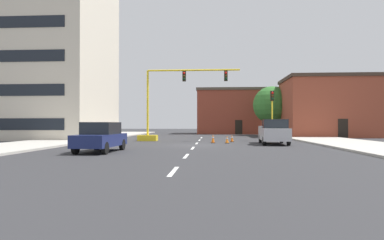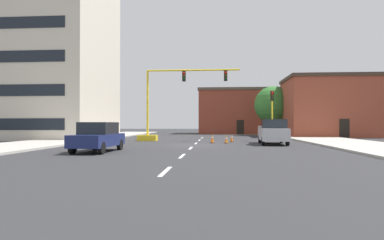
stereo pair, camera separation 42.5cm
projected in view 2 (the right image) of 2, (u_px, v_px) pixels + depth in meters
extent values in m
plane|color=#2D2D30|center=(194.00, 145.00, 25.59)|extent=(160.00, 160.00, 0.00)
cube|color=#B2ADA3|center=(79.00, 139.00, 34.51)|extent=(6.00, 56.00, 0.14)
cube|color=#B2ADA3|center=(327.00, 140.00, 32.62)|extent=(6.00, 56.00, 0.14)
cube|color=silver|center=(165.00, 171.00, 11.63)|extent=(0.16, 2.40, 0.01)
cube|color=silver|center=(182.00, 156.00, 17.11)|extent=(0.16, 2.40, 0.01)
cube|color=silver|center=(191.00, 148.00, 22.60)|extent=(0.16, 2.40, 0.01)
cube|color=silver|center=(196.00, 143.00, 28.08)|extent=(0.16, 2.40, 0.01)
cube|color=silver|center=(199.00, 140.00, 33.56)|extent=(0.16, 2.40, 0.01)
cube|color=silver|center=(202.00, 138.00, 39.05)|extent=(0.16, 2.40, 0.01)
cube|color=beige|center=(35.00, 40.00, 38.25)|extent=(15.96, 12.89, 22.42)
cube|color=brown|center=(238.00, 113.00, 55.49)|extent=(12.76, 8.51, 6.85)
cube|color=#4C4238|center=(238.00, 91.00, 55.53)|extent=(13.06, 8.81, 0.40)
cube|color=black|center=(240.00, 127.00, 51.20)|extent=(1.10, 0.06, 2.20)
cube|color=brown|center=(332.00, 109.00, 41.93)|extent=(11.19, 8.13, 7.07)
cube|color=#3D2D23|center=(332.00, 79.00, 41.97)|extent=(11.49, 8.43, 0.40)
cube|color=black|center=(344.00, 129.00, 37.82)|extent=(1.10, 0.06, 2.20)
cube|color=yellow|center=(148.00, 138.00, 32.20)|extent=(1.80, 1.20, 0.55)
cylinder|color=yellow|center=(148.00, 103.00, 32.24)|extent=(0.20, 0.20, 6.20)
cylinder|color=yellow|center=(193.00, 70.00, 31.94)|extent=(8.80, 0.16, 0.16)
cube|color=black|center=(184.00, 76.00, 32.00)|extent=(0.32, 0.36, 0.95)
sphere|color=red|center=(184.00, 73.00, 31.81)|extent=(0.20, 0.20, 0.20)
sphere|color=#38280A|center=(184.00, 76.00, 31.81)|extent=(0.20, 0.20, 0.20)
sphere|color=black|center=(184.00, 79.00, 31.81)|extent=(0.20, 0.20, 0.20)
cube|color=black|center=(226.00, 76.00, 31.70)|extent=(0.32, 0.36, 0.95)
sphere|color=red|center=(226.00, 73.00, 31.51)|extent=(0.20, 0.20, 0.20)
sphere|color=#38280A|center=(226.00, 76.00, 31.51)|extent=(0.20, 0.20, 0.20)
sphere|color=black|center=(226.00, 79.00, 31.51)|extent=(0.20, 0.20, 0.20)
cylinder|color=yellow|center=(272.00, 116.00, 32.14)|extent=(0.14, 0.14, 4.80)
cube|color=black|center=(272.00, 96.00, 32.16)|extent=(0.32, 0.36, 0.95)
sphere|color=red|center=(272.00, 93.00, 31.98)|extent=(0.20, 0.20, 0.20)
sphere|color=#38280A|center=(272.00, 96.00, 31.98)|extent=(0.20, 0.20, 0.20)
sphere|color=black|center=(272.00, 99.00, 31.97)|extent=(0.20, 0.20, 0.20)
cylinder|color=brown|center=(273.00, 127.00, 46.71)|extent=(0.36, 0.36, 2.29)
sphere|color=#33702D|center=(273.00, 105.00, 46.74)|extent=(5.24, 5.24, 5.24)
cube|color=#BCBCC1|center=(273.00, 134.00, 27.02)|extent=(2.31, 5.51, 0.95)
cube|color=#1E2328|center=(274.00, 124.00, 26.14)|extent=(1.94, 1.90, 0.70)
cube|color=#BCBCC1|center=(271.00, 127.00, 28.21)|extent=(2.16, 2.92, 0.16)
cylinder|color=black|center=(288.00, 141.00, 25.08)|extent=(0.26, 0.69, 0.68)
cylinder|color=black|center=(263.00, 141.00, 25.32)|extent=(0.26, 0.69, 0.68)
cylinder|color=black|center=(281.00, 139.00, 28.72)|extent=(0.26, 0.69, 0.68)
cylinder|color=black|center=(260.00, 139.00, 28.96)|extent=(0.26, 0.69, 0.68)
cube|color=navy|center=(98.00, 140.00, 19.65)|extent=(1.99, 4.56, 0.70)
cube|color=#1E2328|center=(99.00, 128.00, 19.76)|extent=(1.77, 2.35, 0.70)
cylinder|color=black|center=(95.00, 144.00, 21.26)|extent=(0.24, 0.69, 0.68)
cylinder|color=black|center=(120.00, 145.00, 21.08)|extent=(0.24, 0.69, 0.68)
cylinder|color=black|center=(72.00, 148.00, 18.22)|extent=(0.24, 0.69, 0.68)
cylinder|color=black|center=(102.00, 148.00, 18.04)|extent=(0.24, 0.69, 0.68)
cube|color=black|center=(232.00, 142.00, 30.29)|extent=(0.36, 0.36, 0.04)
cone|color=orange|center=(232.00, 138.00, 30.29)|extent=(0.28, 0.28, 0.62)
cylinder|color=white|center=(232.00, 137.00, 30.30)|extent=(0.19, 0.19, 0.08)
cube|color=black|center=(212.00, 143.00, 28.61)|extent=(0.36, 0.36, 0.04)
cone|color=orange|center=(212.00, 138.00, 28.61)|extent=(0.28, 0.28, 0.70)
cylinder|color=white|center=(212.00, 137.00, 28.62)|extent=(0.19, 0.19, 0.08)
cube|color=black|center=(226.00, 143.00, 28.13)|extent=(0.36, 0.36, 0.04)
cone|color=orange|center=(226.00, 139.00, 28.14)|extent=(0.28, 0.28, 0.60)
cylinder|color=white|center=(226.00, 138.00, 28.14)|extent=(0.19, 0.19, 0.08)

